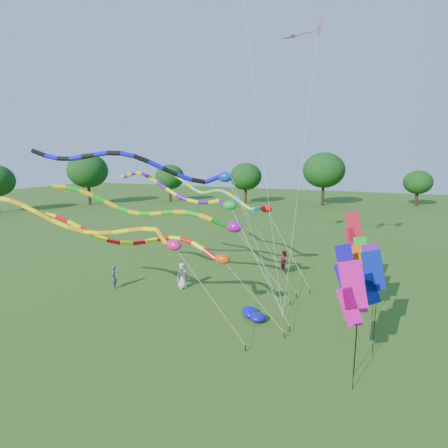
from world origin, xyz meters
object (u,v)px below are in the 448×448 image
at_px(person_b, 113,277).
at_px(tube_kite_orange, 95,226).
at_px(blue_nylon_heap, 257,314).
at_px(person_a, 183,276).
at_px(person_c, 285,261).
at_px(tube_kite_red, 156,243).

bearing_deg(person_b, tube_kite_orange, -3.18).
relative_size(tube_kite_orange, blue_nylon_heap, 9.52).
height_order(blue_nylon_heap, person_b, person_b).
relative_size(blue_nylon_heap, person_a, 0.86).
relative_size(tube_kite_orange, person_a, 8.17).
xyz_separation_m(person_b, person_c, (9.51, 7.83, 0.08)).
bearing_deg(blue_nylon_heap, tube_kite_orange, -148.83).
height_order(tube_kite_orange, blue_nylon_heap, tube_kite_orange).
relative_size(person_b, person_c, 0.91).
distance_m(tube_kite_orange, person_b, 7.37).
distance_m(tube_kite_red, tube_kite_orange, 3.07).
distance_m(person_a, person_c, 8.03).
height_order(blue_nylon_heap, person_c, person_c).
relative_size(tube_kite_red, person_a, 7.14).
relative_size(blue_nylon_heap, person_c, 0.87).
distance_m(tube_kite_orange, blue_nylon_heap, 9.57).
xyz_separation_m(tube_kite_red, tube_kite_orange, (-2.28, -1.78, 1.03)).
bearing_deg(person_b, person_a, 77.68).
bearing_deg(tube_kite_orange, person_c, 58.44).
bearing_deg(tube_kite_red, person_b, 143.12).
bearing_deg(person_b, tube_kite_red, 24.17).
xyz_separation_m(tube_kite_red, person_a, (-1.31, 4.93, -3.42)).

